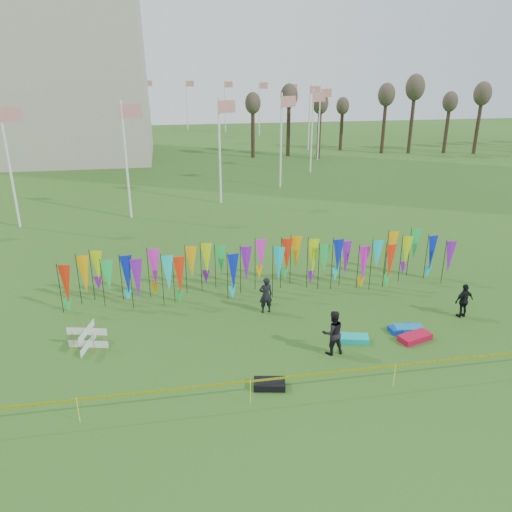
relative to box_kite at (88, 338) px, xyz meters
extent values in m
plane|color=#2B4E15|center=(7.47, -3.24, -0.44)|extent=(160.00, 160.00, 0.00)
cylinder|color=silver|center=(21.47, 44.76, 3.56)|extent=(0.16, 0.16, 8.00)
plane|color=#B71413|center=(22.07, 44.76, 6.86)|extent=(1.40, 0.00, 1.40)
cylinder|color=silver|center=(20.52, 52.01, 3.56)|extent=(0.16, 0.16, 8.00)
plane|color=#B71413|center=(21.12, 52.01, 6.86)|extent=(1.40, 0.00, 1.40)
cylinder|color=silver|center=(17.72, 58.76, 3.56)|extent=(0.16, 0.16, 8.00)
plane|color=#B71413|center=(18.32, 58.76, 6.86)|extent=(1.40, 0.00, 1.40)
cylinder|color=silver|center=(13.27, 64.56, 3.56)|extent=(0.16, 0.16, 8.00)
plane|color=#B71413|center=(13.87, 64.56, 6.86)|extent=(1.40, 0.00, 1.40)
cylinder|color=silver|center=(7.47, 69.01, 3.56)|extent=(0.16, 0.16, 8.00)
plane|color=#B71413|center=(8.07, 69.01, 6.86)|extent=(1.40, 0.00, 1.40)
cylinder|color=silver|center=(0.72, 71.81, 3.56)|extent=(0.16, 0.16, 8.00)
plane|color=#B71413|center=(1.32, 71.81, 6.86)|extent=(1.40, 0.00, 1.40)
cylinder|color=silver|center=(-6.53, 72.76, 3.56)|extent=(0.16, 0.16, 8.00)
plane|color=#B71413|center=(-5.93, 72.76, 6.86)|extent=(1.40, 0.00, 1.40)
cylinder|color=silver|center=(-13.77, 71.81, 3.56)|extent=(0.16, 0.16, 8.00)
plane|color=#B71413|center=(-13.17, 71.81, 6.86)|extent=(1.40, 0.00, 1.40)
cylinder|color=silver|center=(-20.53, 69.01, 3.56)|extent=(0.16, 0.16, 8.00)
plane|color=#B71413|center=(-19.93, 69.01, 6.86)|extent=(1.40, 0.00, 1.40)
cylinder|color=silver|center=(-6.53, 16.76, 3.56)|extent=(0.16, 0.16, 8.00)
plane|color=#B71413|center=(-5.93, 16.76, 6.86)|extent=(1.40, 0.00, 1.40)
cylinder|color=silver|center=(0.72, 17.71, 3.56)|extent=(0.16, 0.16, 8.00)
plane|color=#B71413|center=(1.32, 17.71, 6.86)|extent=(1.40, 0.00, 1.40)
cylinder|color=silver|center=(7.47, 20.51, 3.56)|extent=(0.16, 0.16, 8.00)
plane|color=#B71413|center=(8.07, 20.51, 6.86)|extent=(1.40, 0.00, 1.40)
cylinder|color=silver|center=(13.27, 24.96, 3.56)|extent=(0.16, 0.16, 8.00)
plane|color=#B71413|center=(13.87, 24.96, 6.86)|extent=(1.40, 0.00, 1.40)
cylinder|color=silver|center=(17.72, 30.76, 3.56)|extent=(0.16, 0.16, 8.00)
plane|color=#B71413|center=(18.32, 30.76, 6.86)|extent=(1.40, 0.00, 1.40)
cylinder|color=silver|center=(20.52, 37.51, 3.56)|extent=(0.16, 0.16, 8.00)
plane|color=#B71413|center=(21.12, 37.51, 6.86)|extent=(1.40, 0.00, 1.40)
cylinder|color=black|center=(-1.53, 3.83, 0.74)|extent=(0.03, 0.03, 2.37)
cone|color=red|center=(-1.25, 3.83, 1.05)|extent=(0.64, 0.64, 1.60)
cylinder|color=black|center=(-0.90, 3.83, 0.74)|extent=(0.03, 0.03, 2.37)
cone|color=#FFA308|center=(-0.62, 3.83, 1.05)|extent=(0.64, 0.64, 1.60)
cylinder|color=black|center=(-0.28, 3.83, 0.74)|extent=(0.03, 0.03, 2.37)
cone|color=#C3E40B|center=(0.00, 3.83, 1.05)|extent=(0.64, 0.64, 1.60)
cylinder|color=black|center=(0.34, 3.83, 0.74)|extent=(0.03, 0.03, 2.37)
cone|color=green|center=(0.62, 3.83, 1.05)|extent=(0.64, 0.64, 1.60)
cylinder|color=black|center=(0.96, 3.83, 0.74)|extent=(0.03, 0.03, 2.37)
cone|color=#0B1FBB|center=(1.24, 3.83, 1.05)|extent=(0.64, 0.64, 1.60)
cylinder|color=black|center=(1.58, 3.83, 0.74)|extent=(0.03, 0.03, 2.37)
cone|color=purple|center=(1.86, 3.83, 1.05)|extent=(0.64, 0.64, 1.60)
cylinder|color=black|center=(2.20, 3.83, 0.74)|extent=(0.03, 0.03, 2.37)
cone|color=#FF1CDD|center=(2.48, 3.83, 1.05)|extent=(0.64, 0.64, 1.60)
cylinder|color=black|center=(2.82, 3.83, 0.74)|extent=(0.03, 0.03, 2.37)
cone|color=#0EC5D9|center=(3.10, 3.83, 1.05)|extent=(0.64, 0.64, 1.60)
cylinder|color=black|center=(3.44, 3.83, 0.74)|extent=(0.03, 0.03, 2.37)
cone|color=red|center=(3.72, 3.83, 1.05)|extent=(0.64, 0.64, 1.60)
cylinder|color=black|center=(4.06, 3.83, 0.74)|extent=(0.03, 0.03, 2.37)
cone|color=#FFA308|center=(4.34, 3.83, 1.05)|extent=(0.64, 0.64, 1.60)
cylinder|color=black|center=(4.68, 3.83, 0.74)|extent=(0.03, 0.03, 2.37)
cone|color=#C3E40B|center=(4.96, 3.83, 1.05)|extent=(0.64, 0.64, 1.60)
cylinder|color=black|center=(5.30, 3.83, 0.74)|extent=(0.03, 0.03, 2.37)
cone|color=green|center=(5.58, 3.83, 1.05)|extent=(0.64, 0.64, 1.60)
cylinder|color=black|center=(5.92, 3.83, 0.74)|extent=(0.03, 0.03, 2.37)
cone|color=#0B1FBB|center=(6.20, 3.83, 1.05)|extent=(0.64, 0.64, 1.60)
cylinder|color=black|center=(6.54, 3.83, 0.74)|extent=(0.03, 0.03, 2.37)
cone|color=purple|center=(6.82, 3.83, 1.05)|extent=(0.64, 0.64, 1.60)
cylinder|color=black|center=(7.16, 3.83, 0.74)|extent=(0.03, 0.03, 2.37)
cone|color=#FF1CDD|center=(7.44, 3.83, 1.05)|extent=(0.64, 0.64, 1.60)
cylinder|color=black|center=(7.79, 3.83, 0.74)|extent=(0.03, 0.03, 2.37)
cone|color=#0EC5D9|center=(8.07, 3.83, 1.05)|extent=(0.64, 0.64, 1.60)
cylinder|color=black|center=(8.41, 3.83, 0.74)|extent=(0.03, 0.03, 2.37)
cone|color=red|center=(8.69, 3.83, 1.05)|extent=(0.64, 0.64, 1.60)
cylinder|color=black|center=(9.03, 3.83, 0.74)|extent=(0.03, 0.03, 2.37)
cone|color=#FFA308|center=(9.31, 3.83, 1.05)|extent=(0.64, 0.64, 1.60)
cylinder|color=black|center=(9.65, 3.83, 0.74)|extent=(0.03, 0.03, 2.37)
cone|color=#C3E40B|center=(9.93, 3.83, 1.05)|extent=(0.64, 0.64, 1.60)
cylinder|color=black|center=(10.27, 3.83, 0.74)|extent=(0.03, 0.03, 2.37)
cone|color=green|center=(10.55, 3.83, 1.05)|extent=(0.64, 0.64, 1.60)
cylinder|color=black|center=(10.89, 3.83, 0.74)|extent=(0.03, 0.03, 2.37)
cone|color=#0B1FBB|center=(11.17, 3.83, 1.05)|extent=(0.64, 0.64, 1.60)
cylinder|color=black|center=(11.51, 3.83, 0.74)|extent=(0.03, 0.03, 2.37)
cone|color=purple|center=(11.79, 3.83, 1.05)|extent=(0.64, 0.64, 1.60)
cylinder|color=black|center=(12.13, 3.83, 0.74)|extent=(0.03, 0.03, 2.37)
cone|color=#FF1CDD|center=(12.41, 3.83, 1.05)|extent=(0.64, 0.64, 1.60)
cylinder|color=black|center=(12.75, 3.83, 0.74)|extent=(0.03, 0.03, 2.37)
cone|color=#0EC5D9|center=(13.03, 3.83, 1.05)|extent=(0.64, 0.64, 1.60)
cylinder|color=black|center=(13.37, 3.83, 0.74)|extent=(0.03, 0.03, 2.37)
cone|color=red|center=(13.65, 3.83, 1.05)|extent=(0.64, 0.64, 1.60)
cylinder|color=black|center=(13.99, 3.83, 0.74)|extent=(0.03, 0.03, 2.37)
cone|color=#FFA308|center=(14.27, 3.83, 1.05)|extent=(0.64, 0.64, 1.60)
cylinder|color=black|center=(14.61, 3.83, 0.74)|extent=(0.03, 0.03, 2.37)
cone|color=#C3E40B|center=(14.89, 3.83, 1.05)|extent=(0.64, 0.64, 1.60)
cylinder|color=black|center=(15.23, 3.83, 0.74)|extent=(0.03, 0.03, 2.37)
cone|color=green|center=(15.51, 3.83, 1.05)|extent=(0.64, 0.64, 1.60)
cylinder|color=black|center=(15.85, 3.83, 0.74)|extent=(0.03, 0.03, 2.37)
cone|color=#0B1FBB|center=(16.13, 3.83, 1.05)|extent=(0.64, 0.64, 1.60)
cylinder|color=black|center=(16.47, 3.83, 0.74)|extent=(0.03, 0.03, 2.37)
cone|color=purple|center=(16.75, 3.83, 1.05)|extent=(0.64, 0.64, 1.60)
cube|color=#FFFB05|center=(7.47, -4.41, 0.38)|extent=(26.00, 0.01, 0.08)
cylinder|color=#FAFF38|center=(0.47, -4.41, 0.01)|extent=(0.02, 0.02, 0.90)
cylinder|color=#FAFF38|center=(5.47, -4.41, 0.01)|extent=(0.02, 0.02, 0.90)
cylinder|color=#FAFF38|center=(10.47, -4.41, 0.01)|extent=(0.02, 0.02, 0.90)
cylinder|color=#39271C|center=(13.47, 40.76, 2.76)|extent=(0.44, 0.44, 6.40)
ellipsoid|color=#443A2D|center=(13.47, 40.76, 6.12)|extent=(1.92, 1.92, 2.56)
cylinder|color=#39271C|center=(17.47, 40.76, 2.76)|extent=(0.44, 0.44, 6.40)
ellipsoid|color=#443A2D|center=(17.47, 40.76, 6.12)|extent=(1.92, 1.92, 2.56)
cylinder|color=#39271C|center=(21.47, 40.76, 2.76)|extent=(0.44, 0.44, 6.40)
ellipsoid|color=#443A2D|center=(21.47, 40.76, 6.12)|extent=(1.92, 1.92, 2.56)
cylinder|color=#39271C|center=(25.47, 40.76, 2.76)|extent=(0.44, 0.44, 6.40)
ellipsoid|color=#443A2D|center=(25.47, 40.76, 6.12)|extent=(1.92, 1.92, 2.56)
cylinder|color=#39271C|center=(29.47, 40.76, 2.76)|extent=(0.44, 0.44, 6.40)
ellipsoid|color=#443A2D|center=(29.47, 40.76, 6.12)|extent=(1.92, 1.92, 2.56)
cylinder|color=#39271C|center=(33.47, 40.76, 2.76)|extent=(0.44, 0.44, 6.40)
ellipsoid|color=#443A2D|center=(33.47, 40.76, 6.12)|extent=(1.92, 1.92, 2.56)
cylinder|color=#39271C|center=(37.47, 40.76, 2.76)|extent=(0.44, 0.44, 6.40)
ellipsoid|color=#443A2D|center=(37.47, 40.76, 6.12)|extent=(1.92, 1.92, 2.56)
cylinder|color=#39271C|center=(41.47, 40.76, 2.76)|extent=(0.44, 0.44, 6.40)
ellipsoid|color=#443A2D|center=(41.47, 40.76, 6.12)|extent=(1.92, 1.92, 2.56)
cylinder|color=#39271C|center=(45.47, 40.76, 2.76)|extent=(0.44, 0.44, 6.40)
ellipsoid|color=#443A2D|center=(45.47, 40.76, 6.12)|extent=(1.92, 1.92, 2.56)
cylinder|color=red|center=(-0.39, -0.39, 0.00)|extent=(0.02, 0.02, 0.88)
cylinder|color=red|center=(0.39, -0.39, 0.00)|extent=(0.02, 0.02, 0.88)
cylinder|color=red|center=(-0.39, 0.39, 0.00)|extent=(0.02, 0.02, 0.88)
cylinder|color=red|center=(0.39, 0.39, 0.00)|extent=(0.02, 0.02, 0.88)
imported|color=black|center=(7.29, 1.70, 0.38)|extent=(0.63, 0.49, 1.65)
imported|color=black|center=(9.08, -2.02, 0.43)|extent=(0.89, 0.59, 1.75)
imported|color=black|center=(15.55, -0.24, 0.32)|extent=(0.97, 0.66, 1.53)
cube|color=#0CB9AE|center=(10.20, -1.36, -0.33)|extent=(1.28, 0.86, 0.23)
cube|color=#0A36AE|center=(12.40, -0.96, -0.34)|extent=(1.05, 0.63, 0.21)
cube|color=#BD0C2D|center=(12.63, -1.71, -0.32)|extent=(1.45, 0.99, 0.24)
cube|color=black|center=(6.33, -3.70, -0.32)|extent=(1.15, 0.80, 0.25)
cube|color=#0E7CC4|center=(12.71, -1.00, -0.33)|extent=(1.21, 0.71, 0.22)
camera|label=1|loc=(3.36, -17.53, 9.75)|focal=35.00mm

